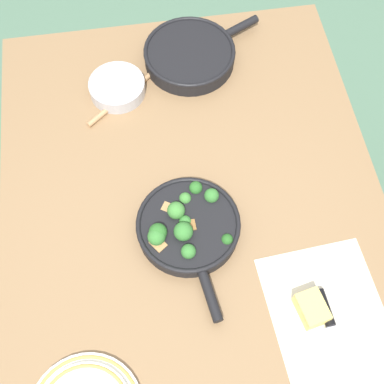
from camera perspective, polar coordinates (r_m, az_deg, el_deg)
name	(u,v)px	position (r m, az deg, el deg)	size (l,w,h in m)	color
ground_plane	(192,285)	(2.05, 0.00, -9.94)	(14.00, 14.00, 0.00)	#51755B
dining_table_red	(192,209)	(1.43, 0.00, -1.78)	(1.23, 0.97, 0.73)	olive
skillet_broccoli	(187,227)	(1.30, -0.52, -3.71)	(0.37, 0.25, 0.08)	black
skillet_eggs	(190,55)	(1.60, -0.19, 14.40)	(0.27, 0.36, 0.05)	black
wooden_spoon	(146,77)	(1.58, -4.88, 12.08)	(0.25, 0.30, 0.02)	tan
parchment_sheet	(331,322)	(1.29, 14.57, -13.23)	(0.38, 0.28, 0.00)	silver
grater_knife	(330,325)	(1.28, 14.52, -13.53)	(0.23, 0.04, 0.02)	silver
cheese_block	(312,309)	(1.26, 12.64, -12.05)	(0.09, 0.07, 0.04)	#EACC66
prep_bowl_steel	(117,87)	(1.55, -7.98, 10.99)	(0.16, 0.16, 0.04)	#B7B7BC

